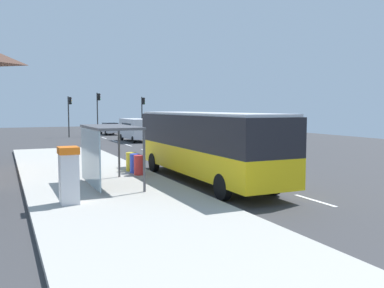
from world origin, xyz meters
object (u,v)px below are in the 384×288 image
Objects in this scene: traffic_light_median at (98,107)px; recycling_bin_yellow at (131,162)px; traffic_light_near_side at (143,110)px; traffic_light_far_side at (69,110)px; bus at (205,142)px; sedan_near at (110,128)px; white_van at (136,128)px; recycling_bin_red at (139,165)px; bus_shelter at (103,140)px; ticket_machine at (69,175)px; recycling_bin_blue at (135,163)px.

recycling_bin_yellow is at bearing -98.78° from traffic_light_median.
traffic_light_near_side is 1.00× the size of traffic_light_far_side.
traffic_light_near_side is 5.36m from traffic_light_median.
recycling_bin_yellow is 0.20× the size of traffic_light_far_side.
traffic_light_near_side is at bearing 77.19° from bus.
sedan_near is 6.61m from traffic_light_far_side.
white_van is at bearing 80.68° from bus.
white_van is 10.35m from traffic_light_far_side.
bus_shelter is (-2.21, -2.13, 1.44)m from recycling_bin_red.
ticket_machine is 35.65m from traffic_light_far_side.
recycling_bin_red is at bearing -101.03° from sedan_near.
traffic_light_median is (8.58, 36.03, 2.29)m from ticket_machine.
traffic_light_median is (-5.11, 1.60, 0.29)m from traffic_light_near_side.
traffic_light_far_side is (-5.30, 8.70, 1.82)m from white_van.
traffic_light_median is at bearing -131.11° from sedan_near.
recycling_bin_blue is at bearing -106.97° from white_van.
ticket_machine is at bearing -103.40° from traffic_light_median.
ticket_machine is 0.41× the size of traffic_light_near_side.
traffic_light_near_side is at bearing 68.32° from ticket_machine.
bus_shelter is (-2.21, -3.53, 1.44)m from recycling_bin_yellow.
ticket_machine is at bearing -125.69° from recycling_bin_blue.
ticket_machine is at bearing -129.41° from recycling_bin_red.
sedan_near is 36.56m from bus_shelter.
bus reaches higher than recycling_bin_blue.
recycling_bin_red is 0.20× the size of traffic_light_far_side.
recycling_bin_red is 0.70m from recycling_bin_blue.
traffic_light_far_side is at bearing -167.10° from traffic_light_median.
white_van is 21.94m from recycling_bin_blue.
recycling_bin_blue is at bearing 131.14° from bus.
ticket_machine is at bearing -105.35° from sedan_near.
recycling_bin_blue is 0.70m from recycling_bin_yellow.
traffic_light_far_side is at bearing 87.92° from recycling_bin_red.
white_van is at bearing 73.03° from recycling_bin_blue.
bus_shelter is (-8.61, -23.81, 0.75)m from white_van.
traffic_light_median reaches higher than ticket_machine.
ticket_machine is 3.38m from bus_shelter.
recycling_bin_blue is at bearing -98.58° from traffic_light_median.
recycling_bin_red is (-6.40, -21.68, -0.69)m from white_van.
ticket_machine is 6.85m from recycling_bin_blue.
traffic_light_median reaches higher than recycling_bin_blue.
recycling_bin_blue is (3.99, 5.55, -0.52)m from ticket_machine.
bus is at bearing -40.81° from recycling_bin_red.
traffic_light_near_side reaches higher than ticket_machine.
traffic_light_near_side reaches higher than recycling_bin_blue.
bus is 32.58m from traffic_light_far_side.
ticket_machine is 2.04× the size of recycling_bin_blue.
bus reaches higher than ticket_machine.
bus_shelter is at bearing -128.03° from recycling_bin_blue.
recycling_bin_blue is 3.87m from bus_shelter.
recycling_bin_blue is (-6.40, -20.98, -0.69)m from white_van.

